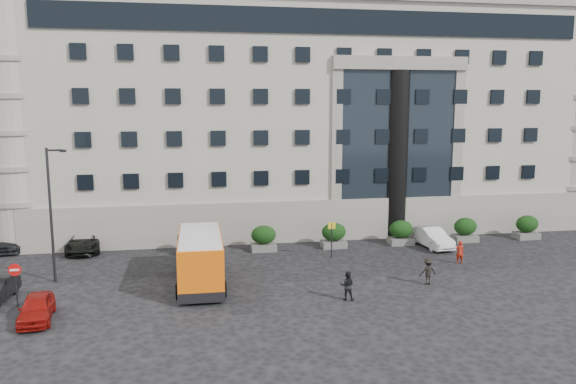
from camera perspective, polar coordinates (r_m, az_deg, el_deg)
name	(u,v)px	position (r m, az deg, el deg)	size (l,w,h in m)	color
ground	(261,286)	(33.13, -2.74, -9.53)	(120.00, 120.00, 0.00)	black
civic_building	(293,119)	(54.09, 0.51, 7.44)	(44.00, 24.00, 18.00)	#A5A191
entrance_column	(396,155)	(44.60, 10.93, 3.70)	(1.80, 1.80, 13.00)	black
hedge_a	(190,241)	(40.12, -9.90, -4.95)	(1.80, 1.26, 1.84)	#565553
hedge_b	(264,238)	(40.45, -2.49, -4.70)	(1.80, 1.26, 1.84)	#565553
hedge_c	(334,235)	(41.44, 4.67, -4.39)	(1.80, 1.26, 1.84)	#565553
hedge_d	(401,232)	(43.04, 11.40, -4.03)	(1.80, 1.26, 1.84)	#565553
hedge_e	(465,230)	(45.18, 17.56, -3.66)	(1.80, 1.26, 1.84)	#565553
hedge_f	(527,227)	(47.80, 23.10, -3.28)	(1.80, 1.26, 1.84)	#565553
street_lamp	(52,210)	(35.61, -22.89, -1.67)	(1.16, 0.18, 8.00)	#262628
bus_stop_sign	(332,234)	(38.40, 4.45, -4.24)	(0.50, 0.08, 2.52)	#262628
no_entry_sign	(15,276)	(32.67, -25.97, -7.70)	(0.64, 0.16, 2.32)	#262628
minibus	(200,257)	(33.23, -8.89, -6.59)	(2.81, 7.22, 3.00)	orange
red_truck	(79,214)	(50.55, -20.49, -2.07)	(3.05, 4.99, 2.50)	maroon
parked_car_a	(36,308)	(30.59, -24.19, -10.71)	(1.49, 3.71, 1.26)	maroon
parked_car_c	(14,239)	(45.73, -26.04, -4.29)	(2.01, 4.94, 1.43)	black
parked_car_d	(84,242)	(42.98, -19.99, -4.76)	(2.28, 4.94, 1.37)	black
white_taxi	(432,237)	(42.89, 14.41, -4.49)	(1.51, 4.32, 1.42)	silver
pedestrian_a	(460,252)	(39.05, 17.04, -5.85)	(0.56, 0.37, 1.54)	#A72010
pedestrian_b	(347,286)	(30.85, 6.04, -9.43)	(0.78, 0.60, 1.60)	black
pedestrian_c	(428,271)	(34.18, 14.03, -7.82)	(1.02, 0.58, 1.57)	black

